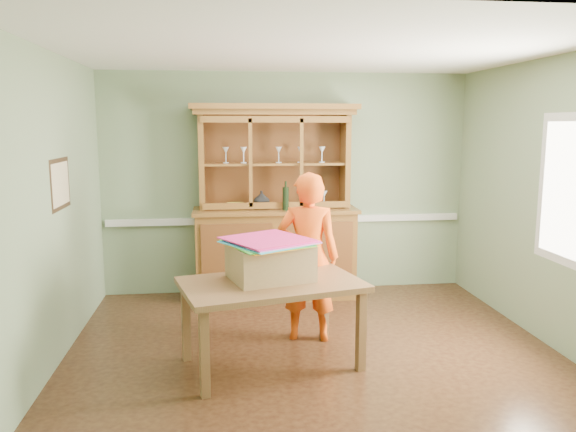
{
  "coord_description": "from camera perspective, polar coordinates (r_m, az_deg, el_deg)",
  "views": [
    {
      "loc": [
        -0.81,
        -4.88,
        2.07
      ],
      "look_at": [
        -0.18,
        0.4,
        1.2
      ],
      "focal_mm": 35.0,
      "sensor_mm": 36.0,
      "label": 1
    }
  ],
  "objects": [
    {
      "name": "person",
      "position": [
        5.4,
        2.06,
        -4.17
      ],
      "size": [
        0.67,
        0.51,
        1.63
      ],
      "primitive_type": "imported",
      "rotation": [
        0.0,
        0.0,
        2.92
      ],
      "color": "#E84D0E",
      "rests_on": "floor"
    },
    {
      "name": "wall_right",
      "position": [
        5.8,
        25.07,
        1.24
      ],
      "size": [
        0.0,
        4.0,
        4.0
      ],
      "primitive_type": "plane",
      "rotation": [
        1.57,
        0.0,
        -1.57
      ],
      "color": "gray",
      "rests_on": "floor"
    },
    {
      "name": "cardboard_box",
      "position": [
        4.85,
        -1.82,
        -4.67
      ],
      "size": [
        0.78,
        0.69,
        0.31
      ],
      "primitive_type": "cube",
      "rotation": [
        0.0,
        0.0,
        0.28
      ],
      "color": "#9E7B51",
      "rests_on": "dining_table"
    },
    {
      "name": "ceiling",
      "position": [
        4.98,
        2.7,
        16.5
      ],
      "size": [
        4.5,
        4.5,
        0.0
      ],
      "primitive_type": "plane",
      "rotation": [
        3.14,
        0.0,
        0.0
      ],
      "color": "white",
      "rests_on": "wall_back"
    },
    {
      "name": "wall_left",
      "position": [
        5.14,
        -23.03,
        0.44
      ],
      "size": [
        0.0,
        4.0,
        4.0
      ],
      "primitive_type": "plane",
      "rotation": [
        1.57,
        0.0,
        1.57
      ],
      "color": "gray",
      "rests_on": "floor"
    },
    {
      "name": "dining_table",
      "position": [
        4.84,
        -1.69,
        -7.68
      ],
      "size": [
        1.68,
        1.24,
        0.75
      ],
      "rotation": [
        0.0,
        0.0,
        0.25
      ],
      "color": "brown",
      "rests_on": "floor"
    },
    {
      "name": "window_panel",
      "position": [
        5.52,
        26.63,
        2.34
      ],
      "size": [
        0.03,
        0.96,
        1.36
      ],
      "color": "silver",
      "rests_on": "wall_right"
    },
    {
      "name": "chair_rail",
      "position": [
        7.0,
        -0.08,
        -0.38
      ],
      "size": [
        4.41,
        0.05,
        0.08
      ],
      "primitive_type": "cube",
      "color": "silver",
      "rests_on": "wall_back"
    },
    {
      "name": "wall_back",
      "position": [
        6.96,
        -0.11,
        3.31
      ],
      "size": [
        4.5,
        0.0,
        4.5
      ],
      "primitive_type": "plane",
      "rotation": [
        1.57,
        0.0,
        0.0
      ],
      "color": "gray",
      "rests_on": "floor"
    },
    {
      "name": "china_hutch",
      "position": [
        6.76,
        -1.33,
        -1.5
      ],
      "size": [
        1.97,
        0.65,
        2.31
      ],
      "color": "brown",
      "rests_on": "floor"
    },
    {
      "name": "wall_front",
      "position": [
        3.08,
        8.67,
        -4.41
      ],
      "size": [
        4.5,
        0.0,
        4.5
      ],
      "primitive_type": "plane",
      "rotation": [
        -1.57,
        0.0,
        0.0
      ],
      "color": "gray",
      "rests_on": "floor"
    },
    {
      "name": "framed_map",
      "position": [
        5.39,
        -22.08,
        3.03
      ],
      "size": [
        0.03,
        0.6,
        0.46
      ],
      "color": "#332314",
      "rests_on": "wall_left"
    },
    {
      "name": "floor",
      "position": [
        5.36,
        2.47,
        -13.48
      ],
      "size": [
        4.5,
        4.5,
        0.0
      ],
      "primitive_type": "plane",
      "color": "#4F3019",
      "rests_on": "ground"
    },
    {
      "name": "kite_stack",
      "position": [
        4.81,
        -1.97,
        -2.58
      ],
      "size": [
        0.84,
        0.84,
        0.05
      ],
      "rotation": [
        0.0,
        0.0,
        0.48
      ],
      "color": "orange",
      "rests_on": "cardboard_box"
    }
  ]
}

